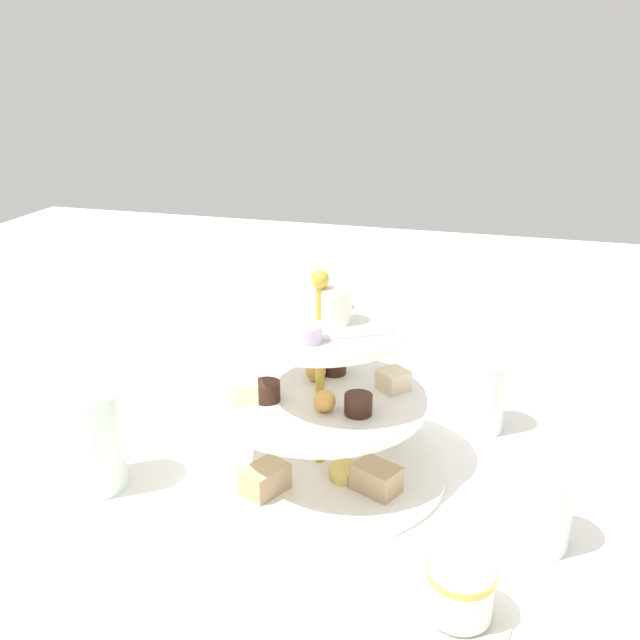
{
  "coord_description": "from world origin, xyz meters",
  "views": [
    {
      "loc": [
        0.2,
        -0.7,
        0.46
      ],
      "look_at": [
        0.0,
        0.0,
        0.18
      ],
      "focal_mm": 40.38,
      "sensor_mm": 36.0,
      "label": 1
    }
  ],
  "objects_px": {
    "tiered_serving_stand": "(321,414)",
    "water_glass_mid_back": "(481,395)",
    "water_glass_tall_right": "(93,440)",
    "water_glass_short_left": "(538,508)",
    "butter_knife_left": "(261,365)",
    "teacup_with_saucer": "(460,595)"
  },
  "relations": [
    {
      "from": "tiered_serving_stand",
      "to": "butter_knife_left",
      "type": "bearing_deg",
      "value": 123.56
    },
    {
      "from": "teacup_with_saucer",
      "to": "water_glass_short_left",
      "type": "bearing_deg",
      "value": 63.08
    },
    {
      "from": "tiered_serving_stand",
      "to": "water_glass_short_left",
      "type": "distance_m",
      "value": 0.25
    },
    {
      "from": "tiered_serving_stand",
      "to": "water_glass_mid_back",
      "type": "relative_size",
      "value": 3.1
    },
    {
      "from": "butter_knife_left",
      "to": "water_glass_mid_back",
      "type": "height_order",
      "value": "water_glass_mid_back"
    },
    {
      "from": "tiered_serving_stand",
      "to": "water_glass_tall_right",
      "type": "bearing_deg",
      "value": -156.38
    },
    {
      "from": "butter_knife_left",
      "to": "water_glass_short_left",
      "type": "bearing_deg",
      "value": 99.87
    },
    {
      "from": "butter_knife_left",
      "to": "water_glass_tall_right",
      "type": "bearing_deg",
      "value": 37.95
    },
    {
      "from": "teacup_with_saucer",
      "to": "butter_knife_left",
      "type": "xyz_separation_m",
      "value": [
        -0.34,
        0.45,
        -0.02
      ]
    },
    {
      "from": "tiered_serving_stand",
      "to": "water_glass_mid_back",
      "type": "xyz_separation_m",
      "value": [
        0.17,
        0.15,
        -0.02
      ]
    },
    {
      "from": "butter_knife_left",
      "to": "water_glass_mid_back",
      "type": "xyz_separation_m",
      "value": [
        0.34,
        -0.1,
        0.05
      ]
    },
    {
      "from": "teacup_with_saucer",
      "to": "butter_knife_left",
      "type": "bearing_deg",
      "value": 127.71
    },
    {
      "from": "water_glass_short_left",
      "to": "water_glass_mid_back",
      "type": "xyz_separation_m",
      "value": [
        -0.07,
        0.22,
        0.01
      ]
    },
    {
      "from": "water_glass_short_left",
      "to": "teacup_with_saucer",
      "type": "relative_size",
      "value": 0.89
    },
    {
      "from": "tiered_serving_stand",
      "to": "water_glass_short_left",
      "type": "xyz_separation_m",
      "value": [
        0.24,
        -0.07,
        -0.03
      ]
    },
    {
      "from": "tiered_serving_stand",
      "to": "water_glass_mid_back",
      "type": "bearing_deg",
      "value": 40.99
    },
    {
      "from": "teacup_with_saucer",
      "to": "water_glass_mid_back",
      "type": "relative_size",
      "value": 0.95
    },
    {
      "from": "tiered_serving_stand",
      "to": "teacup_with_saucer",
      "type": "xyz_separation_m",
      "value": [
        0.18,
        -0.19,
        -0.05
      ]
    },
    {
      "from": "water_glass_tall_right",
      "to": "water_glass_short_left",
      "type": "distance_m",
      "value": 0.47
    },
    {
      "from": "water_glass_mid_back",
      "to": "butter_knife_left",
      "type": "bearing_deg",
      "value": 162.96
    },
    {
      "from": "water_glass_short_left",
      "to": "butter_knife_left",
      "type": "bearing_deg",
      "value": 141.63
    },
    {
      "from": "water_glass_tall_right",
      "to": "butter_knife_left",
      "type": "relative_size",
      "value": 0.68
    }
  ]
}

